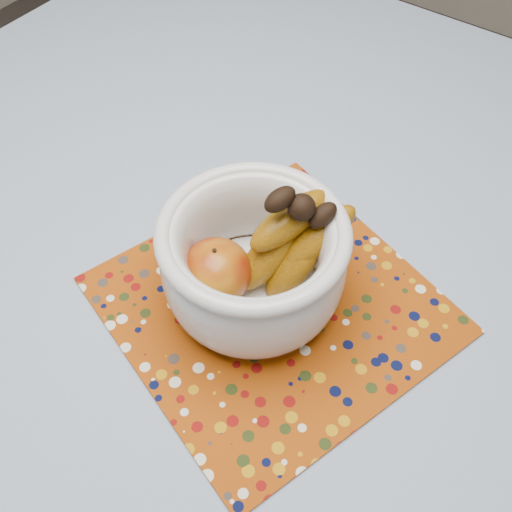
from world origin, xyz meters
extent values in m
plane|color=#2D2826|center=(0.00, 0.00, 0.00)|extent=(4.00, 4.00, 0.00)
cube|color=brown|center=(0.00, 0.00, 0.73)|extent=(1.20, 1.20, 0.04)
cylinder|color=brown|center=(-0.53, 0.53, 0.35)|extent=(0.06, 0.06, 0.71)
cube|color=slate|center=(0.00, 0.00, 0.76)|extent=(1.32, 1.32, 0.01)
cube|color=#873607|center=(0.10, -0.07, 0.76)|extent=(0.45, 0.45, 0.00)
cylinder|color=silver|center=(0.07, -0.07, 0.77)|extent=(0.11, 0.11, 0.01)
cylinder|color=silver|center=(0.07, -0.07, 0.78)|extent=(0.16, 0.16, 0.01)
torus|color=silver|center=(0.07, -0.07, 0.88)|extent=(0.21, 0.21, 0.02)
ellipsoid|color=#6E1304|center=(0.04, -0.10, 0.82)|extent=(0.08, 0.08, 0.07)
sphere|color=black|center=(0.10, -0.03, 0.90)|extent=(0.03, 0.03, 0.03)
camera|label=1|loc=(0.32, -0.41, 1.37)|focal=42.00mm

